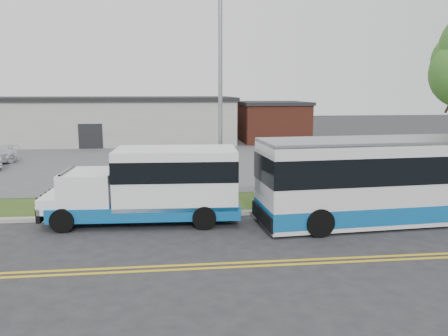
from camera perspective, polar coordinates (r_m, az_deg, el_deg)
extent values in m
plane|color=#28282B|center=(16.52, -9.91, -7.47)|extent=(140.00, 140.00, 0.00)
cube|color=gold|center=(12.90, -10.91, -12.59)|extent=(70.00, 0.12, 0.01)
cube|color=gold|center=(12.63, -11.01, -13.11)|extent=(70.00, 0.12, 0.01)
cube|color=#9E9B93|center=(17.54, -9.71, -6.16)|extent=(80.00, 0.30, 0.15)
cube|color=#314517|center=(19.28, -9.42, -4.75)|extent=(80.00, 3.30, 0.10)
cube|color=#4C4C4F|center=(33.11, -8.24, 1.47)|extent=(80.00, 25.00, 0.10)
cube|color=#9E9E99|center=(43.40, -15.90, 5.80)|extent=(25.00, 10.00, 4.00)
cube|color=black|center=(43.31, -16.04, 8.67)|extent=(25.40, 10.40, 0.35)
cube|color=black|center=(38.62, -17.01, 3.93)|extent=(2.00, 0.15, 2.20)
cube|color=brown|center=(42.90, 6.29, 5.81)|extent=(6.00, 7.00, 3.60)
cube|color=black|center=(42.80, 6.34, 8.42)|extent=(6.30, 7.30, 0.30)
cylinder|color=gray|center=(18.63, -0.48, 9.81)|extent=(0.18, 0.18, 9.50)
cube|color=#0D5595|center=(16.92, -9.99, -5.07)|extent=(7.03, 2.64, 0.51)
cube|color=white|center=(16.58, -6.26, -1.13)|extent=(4.58, 2.54, 2.14)
cube|color=black|center=(16.51, -6.28, 0.08)|extent=(4.61, 2.58, 0.76)
cube|color=white|center=(17.09, -17.23, -2.41)|extent=(1.93, 2.27, 1.22)
cube|color=black|center=(17.25, -19.74, -1.75)|extent=(0.19, 1.94, 0.92)
cube|color=white|center=(17.50, -20.73, -4.04)|extent=(1.11, 2.13, 0.56)
cube|color=black|center=(17.71, -22.10, -4.99)|extent=(0.24, 2.09, 0.51)
sphere|color=#FFD88C|center=(16.96, -23.11, -4.81)|extent=(0.21, 0.21, 0.20)
sphere|color=#FFD88C|center=(18.37, -21.57, -3.61)|extent=(0.21, 0.21, 0.20)
cylinder|color=black|center=(16.47, -20.36, -6.45)|extent=(0.87, 0.32, 0.86)
cylinder|color=black|center=(18.52, -18.47, -4.55)|extent=(0.87, 0.32, 0.86)
cylinder|color=black|center=(15.81, -2.60, -6.51)|extent=(0.87, 0.32, 0.86)
cylinder|color=black|center=(17.93, -2.78, -4.50)|extent=(0.87, 0.32, 0.86)
cube|color=silver|center=(18.01, 22.89, -1.40)|extent=(11.52, 3.36, 3.00)
cube|color=#0D5595|center=(18.23, 22.67, -4.58)|extent=(11.55, 3.38, 0.62)
cube|color=black|center=(17.92, 23.02, 0.39)|extent=(11.57, 3.41, 0.98)
cube|color=black|center=(15.59, 5.39, -0.96)|extent=(0.27, 2.38, 1.65)
cube|color=black|center=(15.93, 5.05, -6.27)|extent=(0.30, 2.59, 0.52)
cube|color=gray|center=(17.80, 23.23, 3.41)|extent=(11.52, 3.36, 0.12)
cylinder|color=black|center=(15.35, 12.36, -6.98)|extent=(1.01, 0.40, 0.99)
cylinder|color=black|center=(17.53, 9.28, -4.73)|extent=(1.01, 0.40, 0.99)
cylinder|color=black|center=(20.75, 27.07, -3.41)|extent=(1.01, 0.40, 0.99)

